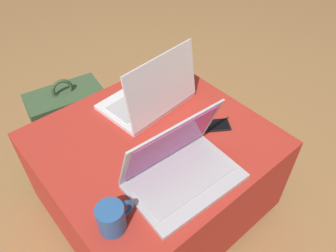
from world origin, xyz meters
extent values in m
plane|color=#9E7042|center=(0.00, 0.00, 0.00)|extent=(14.00, 14.00, 0.00)
cube|color=maroon|center=(0.00, 0.00, 0.03)|extent=(0.79, 0.73, 0.05)
cube|color=#B22D23|center=(0.00, 0.00, 0.25)|extent=(0.82, 0.76, 0.40)
cube|color=#B7B7BC|center=(-0.05, -0.23, 0.46)|extent=(0.38, 0.25, 0.02)
cube|color=#B2B2B7|center=(-0.05, -0.24, 0.47)|extent=(0.33, 0.14, 0.00)
cube|color=#B7B7BC|center=(-0.05, -0.15, 0.58)|extent=(0.37, 0.10, 0.22)
cube|color=#B23D93|center=(-0.05, -0.16, 0.57)|extent=(0.33, 0.09, 0.20)
cube|color=silver|center=(0.11, 0.19, 0.46)|extent=(0.38, 0.28, 0.02)
cube|color=#B2B2B7|center=(0.11, 0.20, 0.47)|extent=(0.32, 0.17, 0.00)
cube|color=silver|center=(0.12, 0.09, 0.58)|extent=(0.36, 0.08, 0.24)
cube|color=white|center=(0.12, 0.09, 0.58)|extent=(0.32, 0.07, 0.22)
cube|color=black|center=(0.22, -0.10, 0.45)|extent=(0.14, 0.13, 0.01)
cube|color=black|center=(0.22, -0.10, 0.46)|extent=(0.13, 0.11, 0.00)
cube|color=#385133|center=(-0.12, 0.50, 0.21)|extent=(0.36, 0.23, 0.43)
cube|color=#2F452B|center=(-0.10, 0.61, 0.13)|extent=(0.27, 0.10, 0.19)
torus|color=#385133|center=(-0.12, 0.50, 0.45)|extent=(0.10, 0.03, 0.10)
cylinder|color=#285693|center=(-0.32, -0.21, 0.49)|extent=(0.08, 0.08, 0.09)
torus|color=#285693|center=(-0.27, -0.21, 0.49)|extent=(0.07, 0.02, 0.07)
camera|label=1|loc=(-0.52, -0.69, 1.33)|focal=35.00mm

